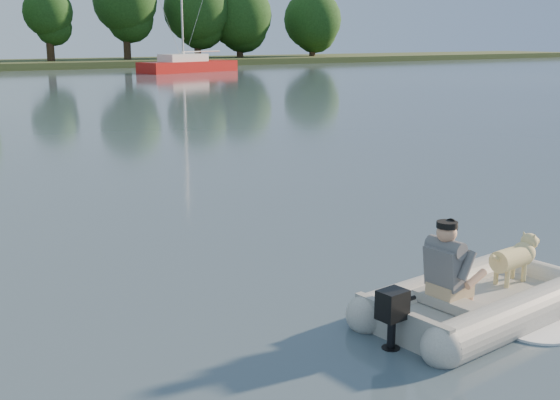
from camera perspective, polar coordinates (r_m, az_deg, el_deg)
water at (r=7.86m, az=10.29°, el=-8.64°), size 160.00×160.00×0.00m
dinghy at (r=7.75m, az=16.29°, el=-5.36°), size 4.30×3.17×1.20m
man at (r=7.27m, az=13.34°, el=-5.06°), size 0.68×0.60×0.92m
dog at (r=8.23m, az=18.26°, el=-4.82°), size 0.82×0.37×0.53m
outboard_motor at (r=6.79m, az=9.07°, el=-9.78°), size 0.38×0.29×0.67m
sailboat at (r=57.69m, az=-7.51°, el=10.78°), size 8.85×4.76×11.65m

